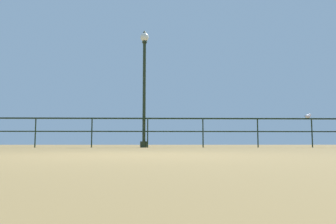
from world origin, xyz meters
The scene contains 4 objects.
ground_plane centered at (0.00, 0.00, 0.00)m, with size 60.00×60.00×0.00m, color olive.
pier_railing centered at (0.00, 7.65, 0.79)m, with size 20.08×0.05×1.07m.
lamppost_center centered at (-0.14, 7.83, 2.52)m, with size 0.33×0.33×4.39m.
seagull_on_rail centered at (5.90, 7.66, 1.16)m, with size 0.36×0.25×0.18m.
Camera 1 is at (0.39, -4.19, 0.15)m, focal length 35.06 mm.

